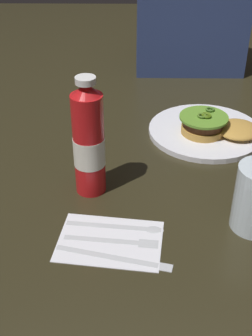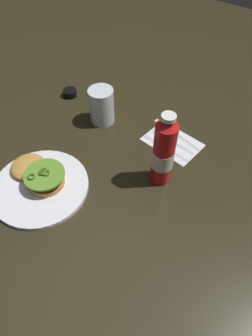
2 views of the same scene
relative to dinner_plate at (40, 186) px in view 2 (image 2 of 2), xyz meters
name	(u,v)px [view 2 (image 2 of 2)]	position (x,y,z in m)	size (l,w,h in m)	color
ground_plane	(75,157)	(0.00, -0.16, -0.01)	(3.00, 3.00, 0.00)	#2B2616
dinner_plate	(40,186)	(0.00, 0.00, 0.00)	(0.29, 0.29, 0.01)	white
burger_sandwich	(39,174)	(0.02, -0.02, 0.03)	(0.20, 0.12, 0.05)	#BC893A
ketchup_bottle	(163,153)	(-0.28, -0.24, 0.11)	(0.06, 0.06, 0.25)	red
water_glass	(102,106)	(0.04, -0.36, 0.06)	(0.09, 0.09, 0.13)	silver
condiment_cup	(70,93)	(0.24, -0.40, 0.01)	(0.05, 0.05, 0.03)	black
napkin	(172,142)	(-0.23, -0.41, -0.01)	(0.19, 0.13, 0.00)	white
butter_knife	(174,132)	(-0.21, -0.45, 0.00)	(0.21, 0.06, 0.00)	silver
fork_utensil	(168,139)	(-0.21, -0.41, 0.00)	(0.18, 0.03, 0.00)	silver
spoon_utensil	(159,143)	(-0.20, -0.37, 0.00)	(0.19, 0.04, 0.00)	silver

